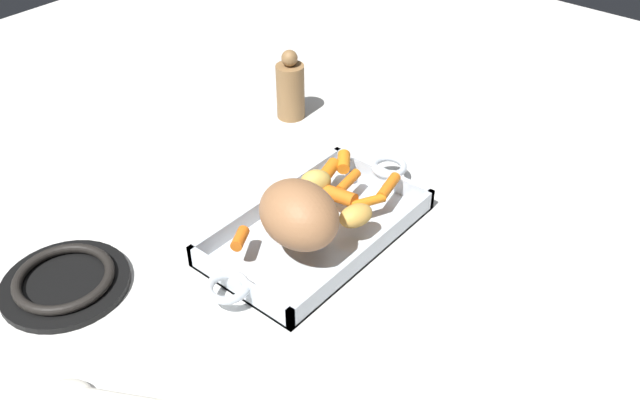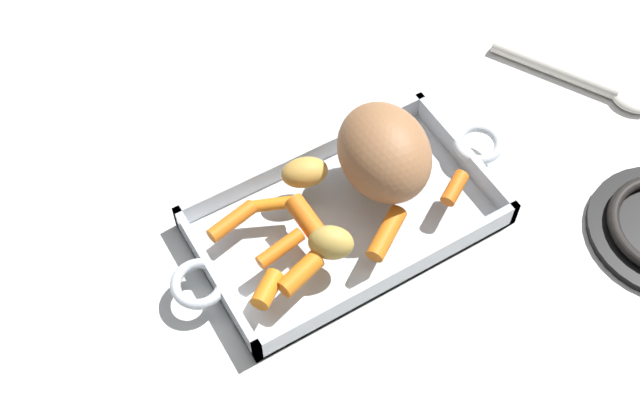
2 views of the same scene
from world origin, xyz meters
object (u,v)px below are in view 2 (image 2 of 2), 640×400
Objects in this scene: baby_carrot_long at (387,233)px; baby_carrot_short at (306,218)px; baby_carrot_northeast at (455,188)px; baby_carrot_southwest at (267,289)px; baby_carrot_center_right at (300,274)px; baby_carrot_northwest at (274,204)px; roasting_dish at (346,219)px; potato_halved at (331,243)px; pork_roast at (384,152)px; baby_carrot_center_left at (280,248)px; potato_corner at (305,172)px; baby_carrot_southeast at (232,221)px; serving_spoon at (583,80)px.

baby_carrot_short is at bearing 136.97° from baby_carrot_long.
baby_carrot_southwest is (-0.25, -0.01, 0.00)m from baby_carrot_northeast.
baby_carrot_center_right is 0.10m from baby_carrot_northwest.
roasting_dish is 8.26× the size of baby_carrot_center_right.
roasting_dish is at bearing 42.22° from potato_halved.
baby_carrot_southwest is (-0.04, 0.00, -0.00)m from baby_carrot_center_right.
pork_roast is 2.58× the size of potato_halved.
potato_halved reaches higher than baby_carrot_center_right.
baby_carrot_northwest is at bearing 57.83° from baby_carrot_southwest.
potato_halved is (0.05, -0.03, 0.01)m from baby_carrot_center_left.
potato_halved is (-0.02, -0.10, 0.00)m from potato_corner.
baby_carrot_northwest is 1.01× the size of baby_carrot_center_left.
potato_halved is (0.08, -0.09, 0.01)m from baby_carrot_southeast.
potato_halved reaches higher than roasting_dish.
baby_carrot_northeast is 0.76× the size of potato_corner.
baby_carrot_long is 0.31× the size of serving_spoon.
baby_carrot_long is at bearing -75.02° from roasting_dish.
baby_carrot_center_right is 0.88× the size of baby_carrot_southeast.
roasting_dish is at bearing -4.37° from baby_carrot_short.
baby_carrot_northwest is 0.47m from serving_spoon.
baby_carrot_long is (0.11, -0.05, 0.00)m from baby_carrot_center_left.
pork_roast is at bearing 19.67° from baby_carrot_southwest.
baby_carrot_center_left is (-0.16, -0.03, -0.04)m from pork_roast.
pork_roast is 0.21m from baby_carrot_southwest.
pork_roast reaches higher than baby_carrot_southeast.
baby_carrot_long is (0.02, -0.06, 0.04)m from roasting_dish.
baby_carrot_southeast is 0.18m from baby_carrot_long.
pork_roast is 0.10m from potato_corner.
roasting_dish is 0.12m from baby_carrot_center_right.
baby_carrot_southwest reaches higher than baby_carrot_center_left.
pork_roast is at bearing -9.13° from baby_carrot_southeast.
baby_carrot_short is at bearing 55.03° from baby_carrot_center_right.
baby_carrot_center_right reaches higher than baby_carrot_center_left.
roasting_dish is 0.15m from baby_carrot_southwest.
baby_carrot_short is 1.11× the size of potato_corner.
pork_roast reaches higher than baby_carrot_southwest.
baby_carrot_center_right is at bearing -165.36° from potato_halved.
baby_carrot_short is at bearing -60.87° from baby_carrot_northwest.
baby_carrot_northwest is 0.96× the size of baby_carrot_southeast.
roasting_dish is 0.10m from baby_carrot_center_left.
baby_carrot_long is at bearing -36.37° from baby_carrot_southeast.
potato_halved is (-0.17, 0.00, 0.01)m from baby_carrot_northeast.
baby_carrot_short is at bearing 35.21° from baby_carrot_southwest.
serving_spoon is at bearing 8.98° from potato_halved.
potato_halved is at bearing 178.61° from baby_carrot_northeast.
baby_carrot_center_right and baby_carrot_long have the same top height.
roasting_dish is at bearing 158.44° from baby_carrot_northeast.
baby_carrot_northeast is 0.72× the size of baby_carrot_center_left.
baby_carrot_northeast is at bearing -8.69° from baby_carrot_center_left.
potato_corner is at bearing 6.55° from baby_carrot_southeast.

